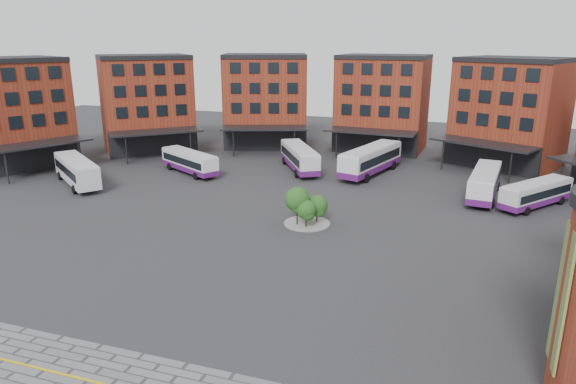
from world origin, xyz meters
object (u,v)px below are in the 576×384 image
(bus_d, at_px, (371,160))
(bus_e, at_px, (485,183))
(bus_a, at_px, (77,169))
(bus_b, at_px, (189,162))
(bus_c, at_px, (299,157))
(tree_island, at_px, (306,206))
(bus_f, at_px, (536,193))

(bus_d, relative_size, bus_e, 1.13)
(bus_a, distance_m, bus_d, 36.41)
(bus_b, height_order, bus_c, bus_c)
(bus_b, distance_m, bus_d, 23.59)
(bus_b, distance_m, bus_e, 36.18)
(bus_e, bearing_deg, bus_c, 174.49)
(tree_island, xyz_separation_m, bus_d, (2.55, 20.86, 0.02))
(bus_b, xyz_separation_m, bus_d, (22.52, 7.01, 0.37))
(bus_c, bearing_deg, bus_a, -177.68)
(bus_a, bearing_deg, tree_island, -62.10)
(tree_island, bearing_deg, bus_d, 83.02)
(bus_a, height_order, bus_e, bus_a)
(tree_island, bearing_deg, bus_e, 42.38)
(bus_d, height_order, bus_e, bus_d)
(tree_island, relative_size, bus_e, 0.38)
(bus_d, xyz_separation_m, bus_f, (18.67, -8.04, -0.44))
(bus_c, relative_size, bus_f, 1.23)
(bus_e, xyz_separation_m, bus_f, (5.02, -1.97, -0.21))
(tree_island, height_order, bus_e, tree_island)
(bus_f, bearing_deg, bus_c, -156.19)
(tree_island, bearing_deg, bus_c, 108.93)
(bus_a, distance_m, bus_b, 13.67)
(bus_a, xyz_separation_m, bus_f, (51.26, 8.20, -0.42))
(bus_b, relative_size, bus_d, 0.78)
(bus_e, bearing_deg, bus_d, 163.11)
(tree_island, xyz_separation_m, bus_c, (-6.84, 19.94, -0.15))
(tree_island, distance_m, bus_a, 30.39)
(bus_b, xyz_separation_m, bus_f, (41.19, -1.04, -0.07))
(bus_a, relative_size, bus_d, 0.83)
(bus_a, relative_size, bus_b, 1.06)
(bus_e, bearing_deg, tree_island, -130.52)
(bus_d, bearing_deg, tree_island, -80.66)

